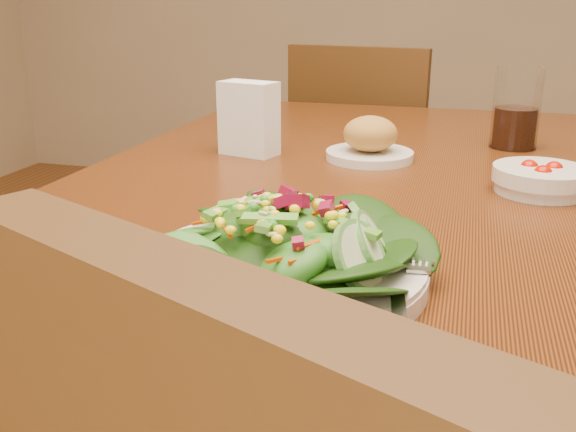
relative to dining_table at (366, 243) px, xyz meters
The scene contains 7 objects.
dining_table is the anchor object (origin of this frame).
chair_far 0.95m from the dining_table, 98.77° to the left, with size 0.47×0.47×0.89m.
salad_plate 0.40m from the dining_table, 92.23° to the right, with size 0.28×0.28×0.08m.
bread_plate 0.19m from the dining_table, 98.62° to the left, with size 0.15×0.15×0.07m.
tomato_bowl 0.27m from the dining_table, ahead, with size 0.13×0.13×0.04m.
drinking_glass 0.40m from the dining_table, 53.17° to the left, with size 0.08×0.08×0.15m.
napkin_holder 0.30m from the dining_table, 153.94° to the left, with size 0.11×0.08×0.13m.
Camera 1 is at (0.13, -0.92, 1.01)m, focal length 40.00 mm.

